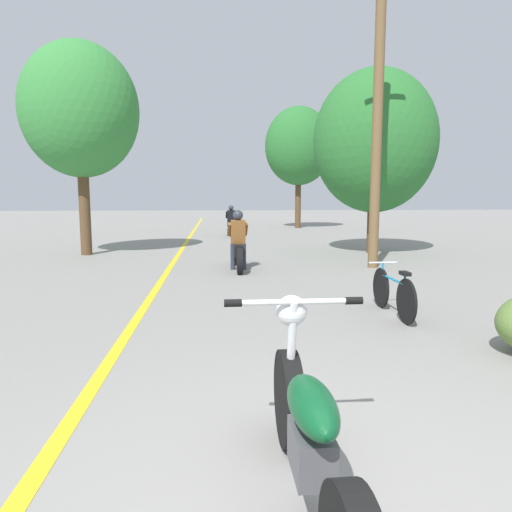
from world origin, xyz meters
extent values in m
cube|color=yellow|center=(-1.70, 12.17, 0.00)|extent=(0.14, 48.00, 0.01)
cylinder|color=brown|center=(3.25, 8.74, 3.44)|extent=(0.24, 0.24, 6.88)
cylinder|color=#513A23|center=(4.24, 11.66, 1.11)|extent=(0.32, 0.32, 2.21)
ellipsoid|color=#286B2D|center=(4.24, 11.66, 3.39)|extent=(3.72, 3.35, 4.28)
cylinder|color=#513A23|center=(4.05, 23.43, 1.68)|extent=(0.32, 0.32, 3.35)
ellipsoid|color=#286B2D|center=(4.05, 23.43, 4.53)|extent=(3.73, 3.36, 4.29)
cylinder|color=#513A23|center=(-4.43, 11.91, 1.57)|extent=(0.32, 0.32, 3.15)
ellipsoid|color=#337F38|center=(-4.43, 11.91, 4.20)|extent=(3.35, 3.01, 3.85)
cylinder|color=black|center=(-0.09, 0.92, 0.33)|extent=(0.12, 0.66, 0.66)
ellipsoid|color=#0C4723|center=(-0.09, 0.17, 0.64)|extent=(0.24, 0.67, 0.20)
cube|color=#4C4C51|center=(-0.09, 0.17, 0.38)|extent=(0.20, 0.36, 0.24)
cylinder|color=silver|center=(-0.09, 0.83, 0.69)|extent=(0.06, 0.23, 0.73)
cylinder|color=silver|center=(-0.09, 0.74, 1.05)|extent=(0.77, 0.04, 0.04)
cylinder|color=black|center=(-0.48, 0.74, 1.05)|extent=(0.11, 0.05, 0.05)
cylinder|color=black|center=(0.29, 0.74, 1.05)|extent=(0.11, 0.05, 0.05)
sphere|color=silver|center=(-0.09, 0.83, 0.97)|extent=(0.21, 0.21, 0.21)
cylinder|color=black|center=(-0.05, 9.46, 0.30)|extent=(0.12, 0.60, 0.60)
cylinder|color=black|center=(-0.05, 8.02, 0.30)|extent=(0.12, 0.60, 0.60)
cube|color=black|center=(-0.05, 8.74, 0.48)|extent=(0.20, 0.93, 0.28)
cylinder|color=silver|center=(-0.05, 9.36, 0.95)|extent=(0.50, 0.03, 0.03)
cylinder|color=#282D3D|center=(-0.18, 8.69, 0.31)|extent=(0.11, 0.11, 0.62)
cylinder|color=#282D3D|center=(0.08, 8.69, 0.31)|extent=(0.11, 0.11, 0.62)
cube|color=brown|center=(-0.05, 8.72, 0.89)|extent=(0.34, 0.27, 0.57)
cylinder|color=brown|center=(-0.25, 8.88, 0.95)|extent=(0.08, 0.45, 0.35)
cylinder|color=brown|center=(0.15, 8.88, 0.95)|extent=(0.08, 0.45, 0.35)
sphere|color=#2D333D|center=(-0.05, 8.76, 1.29)|extent=(0.24, 0.24, 0.24)
cylinder|color=black|center=(0.12, 19.00, 0.31)|extent=(0.12, 0.62, 0.62)
cylinder|color=black|center=(0.12, 17.57, 0.31)|extent=(0.12, 0.62, 0.62)
cube|color=#0C4723|center=(0.12, 18.29, 0.49)|extent=(0.20, 0.92, 0.28)
cylinder|color=silver|center=(0.12, 18.90, 0.97)|extent=(0.50, 0.03, 0.03)
cylinder|color=#38383D|center=(-0.01, 18.24, 0.32)|extent=(0.11, 0.11, 0.63)
cylinder|color=#38383D|center=(0.25, 18.24, 0.32)|extent=(0.11, 0.11, 0.63)
cube|color=black|center=(0.12, 18.27, 0.89)|extent=(0.34, 0.27, 0.53)
cylinder|color=black|center=(-0.08, 18.43, 0.94)|extent=(0.08, 0.42, 0.33)
cylinder|color=black|center=(0.32, 18.43, 0.94)|extent=(0.08, 0.42, 0.33)
sphere|color=#2D333D|center=(0.12, 18.31, 1.25)|extent=(0.22, 0.22, 0.22)
cylinder|color=black|center=(1.97, 4.73, 0.31)|extent=(0.04, 0.62, 0.62)
cylinder|color=black|center=(1.97, 3.77, 0.31)|extent=(0.04, 0.62, 0.62)
cylinder|color=#197FB2|center=(1.97, 4.25, 0.52)|extent=(0.04, 0.77, 0.04)
cylinder|color=#197FB2|center=(1.97, 3.85, 0.49)|extent=(0.03, 0.03, 0.37)
cube|color=black|center=(1.97, 3.85, 0.68)|extent=(0.10, 0.20, 0.05)
cylinder|color=#197FB2|center=(1.97, 4.68, 0.51)|extent=(0.03, 0.03, 0.40)
cylinder|color=silver|center=(1.97, 4.68, 0.71)|extent=(0.44, 0.03, 0.03)
camera|label=1|loc=(-0.58, -2.03, 1.70)|focal=32.00mm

